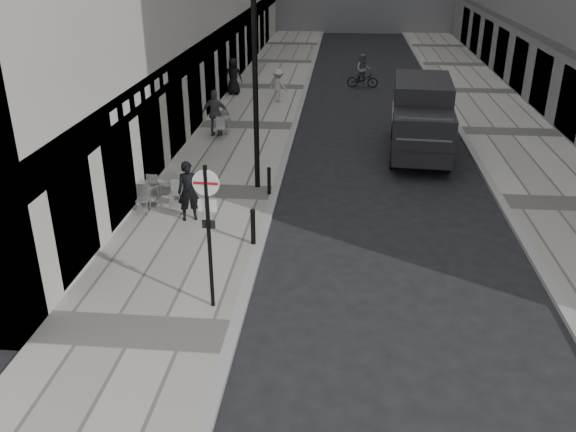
% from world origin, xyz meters
% --- Properties ---
extents(sidewalk, '(4.00, 60.00, 0.12)m').
position_xyz_m(sidewalk, '(-2.00, 18.00, 0.06)').
color(sidewalk, '#AAA69A').
rests_on(sidewalk, ground).
extents(far_sidewalk, '(4.00, 60.00, 0.12)m').
position_xyz_m(far_sidewalk, '(9.00, 18.00, 0.06)').
color(far_sidewalk, '#AAA69A').
rests_on(far_sidewalk, ground).
extents(walking_man, '(0.73, 0.60, 1.72)m').
position_xyz_m(walking_man, '(-2.15, 8.16, 0.98)').
color(walking_man, black).
rests_on(walking_man, sidewalk).
extents(sign_post, '(0.55, 0.10, 3.23)m').
position_xyz_m(sign_post, '(-0.60, 3.79, 2.19)').
color(sign_post, black).
rests_on(sign_post, sidewalk).
extents(lamppost, '(0.28, 0.28, 6.30)m').
position_xyz_m(lamppost, '(-0.60, 10.86, 3.63)').
color(lamppost, black).
rests_on(lamppost, sidewalk).
extents(bollard_near, '(0.12, 0.12, 0.93)m').
position_xyz_m(bollard_near, '(-0.15, 6.81, 0.58)').
color(bollard_near, black).
rests_on(bollard_near, sidewalk).
extents(bollard_far, '(0.11, 0.11, 0.83)m').
position_xyz_m(bollard_far, '(-0.15, 10.26, 0.53)').
color(bollard_far, black).
rests_on(bollard_far, sidewalk).
extents(panel_van, '(2.48, 5.75, 2.64)m').
position_xyz_m(panel_van, '(4.97, 15.22, 1.49)').
color(panel_van, black).
rests_on(panel_van, ground).
extents(cyclist, '(1.70, 0.67, 1.81)m').
position_xyz_m(cyclist, '(3.06, 26.36, 0.71)').
color(cyclist, black).
rests_on(cyclist, ground).
extents(pedestrian_a, '(1.11, 0.50, 1.86)m').
position_xyz_m(pedestrian_a, '(-3.04, 16.28, 1.05)').
color(pedestrian_a, '#4F4F54').
rests_on(pedestrian_a, sidewalk).
extents(pedestrian_b, '(1.20, 1.04, 1.61)m').
position_xyz_m(pedestrian_b, '(-1.13, 22.22, 0.93)').
color(pedestrian_b, '#B8B3AA').
rests_on(pedestrian_b, sidewalk).
extents(pedestrian_c, '(0.93, 0.63, 1.84)m').
position_xyz_m(pedestrian_c, '(-3.60, 23.62, 1.04)').
color(pedestrian_c, black).
rests_on(pedestrian_c, sidewalk).
extents(cafe_table_near, '(0.65, 1.47, 0.84)m').
position_xyz_m(cafe_table_near, '(-3.60, 9.02, 0.54)').
color(cafe_table_near, '#AAA9AC').
rests_on(cafe_table_near, sidewalk).
extents(cafe_table_mid, '(0.62, 1.41, 0.80)m').
position_xyz_m(cafe_table_mid, '(-2.80, 9.60, 0.53)').
color(cafe_table_mid, '#B3B3B5').
rests_on(cafe_table_mid, sidewalk).
extents(cafe_table_far, '(0.66, 1.49, 0.85)m').
position_xyz_m(cafe_table_far, '(-2.80, 16.46, 0.55)').
color(cafe_table_far, silver).
rests_on(cafe_table_far, sidewalk).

